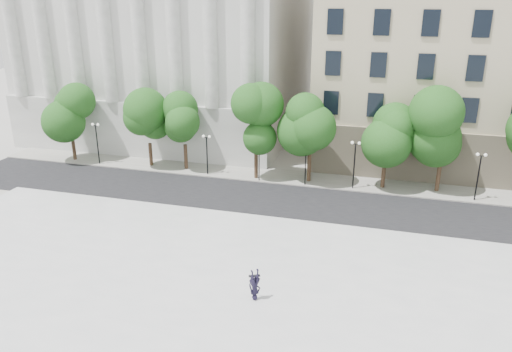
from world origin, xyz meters
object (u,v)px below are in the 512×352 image
Objects in this scene: traffic_light_west at (259,144)px; traffic_light_east at (306,147)px; person_lying at (255,295)px; skateboard at (254,276)px.

traffic_light_west is 0.98× the size of traffic_light_east.
person_lying is at bearing -88.12° from traffic_light_east.
traffic_light_east reaches higher than person_lying.
person_lying is at bearing -75.49° from traffic_light_west.
traffic_light_west is 20.16m from person_lying.
person_lying is 2.71× the size of skateboard.
person_lying reaches higher than skateboard.
skateboard is at bearing -90.16° from traffic_light_east.
traffic_light_east is at bearing 0.00° from traffic_light_west.
skateboard is (-0.68, 2.32, -0.22)m from person_lying.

